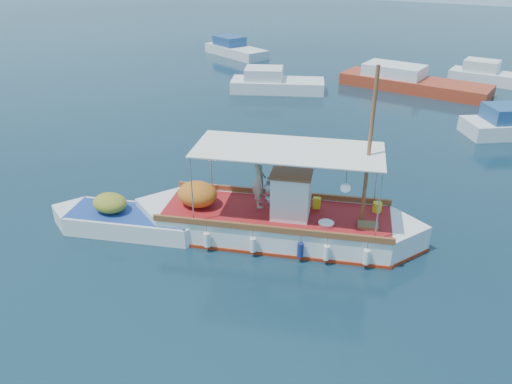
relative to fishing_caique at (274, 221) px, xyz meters
The scene contains 7 objects.
ground 0.84m from the fishing_caique, 74.06° to the right, with size 160.00×160.00×0.00m, color black.
fishing_caique is the anchor object (origin of this frame).
dinghy 5.14m from the fishing_caique, 155.87° to the right, with size 5.95×3.05×1.52m.
bg_boat_nw 19.00m from the fishing_caique, 116.80° to the left, with size 6.76×4.70×1.80m.
bg_boat_n 21.87m from the fishing_caique, 91.32° to the left, with size 10.30×3.77×1.80m.
bg_boat_far_w 31.19m from the fishing_caique, 123.49° to the left, with size 6.98×4.61×1.80m.
bg_boat_far_n 26.76m from the fishing_caique, 80.94° to the left, with size 5.97×2.49×1.80m.
Camera 1 is at (6.53, -12.91, 9.30)m, focal length 35.00 mm.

